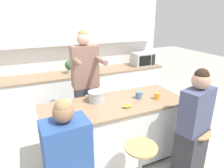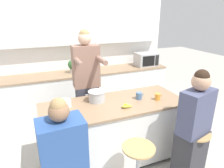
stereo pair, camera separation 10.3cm
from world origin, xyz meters
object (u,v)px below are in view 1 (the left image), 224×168
Objects in this scene: coffee_cup_near at (157,96)px; potted_plant at (70,66)px; kitchen_island at (114,132)px; person_seated_near at (193,131)px; coffee_cup_far at (139,95)px; fruit_bowl at (64,105)px; banana_bunch at (127,106)px; person_cooking at (86,90)px; microwave at (143,59)px; cooking_pot at (97,96)px; bar_stool_rightmost at (192,152)px.

potted_plant is at bearing 116.46° from coffee_cup_near.
coffee_cup_near reaches higher than kitchen_island.
person_seated_near reaches higher than kitchen_island.
kitchen_island is at bearing 168.72° from coffee_cup_near.
coffee_cup_near is 0.26m from coffee_cup_far.
fruit_bowl is 1.69× the size of coffee_cup_far.
banana_bunch reaches higher than kitchen_island.
person_cooking is 3.91× the size of microwave.
microwave reaches higher than potted_plant.
kitchen_island is 7.44× the size of potted_plant.
fruit_bowl is at bearing -179.21° from cooking_pot.
cooking_pot is at bearing -88.42° from potted_plant.
kitchen_island is 1.05m from bar_stool_rightmost.
person_seated_near is (0.76, -0.69, 0.22)m from kitchen_island.
kitchen_island is 18.19× the size of coffee_cup_near.
person_cooking is at bearing -150.10° from microwave.
person_seated_near is 5.62× the size of potted_plant.
cooking_pot reaches higher than coffee_cup_far.
person_cooking is (-1.00, 1.30, 0.55)m from bar_stool_rightmost.
bar_stool_rightmost is 2.61× the size of potted_plant.
coffee_cup_far is (-0.38, 0.68, 0.28)m from person_seated_near.
fruit_bowl is 0.43× the size of microwave.
bar_stool_rightmost is at bearing -73.39° from coffee_cup_near.
potted_plant reaches higher than kitchen_island.
cooking_pot is 2.76× the size of coffee_cup_far.
coffee_cup_far is at bearing -43.89° from person_cooking.
bar_stool_rightmost is at bearing -37.25° from banana_bunch.
coffee_cup_near is (-0.17, 0.58, 0.58)m from bar_stool_rightmost.
potted_plant reaches higher than fruit_bowl.
fruit_bowl is at bearing 167.95° from coffee_cup_near.
person_cooking is 0.99m from potted_plant.
bar_stool_rightmost is 6.39× the size of coffee_cup_near.
person_cooking reaches higher than coffee_cup_near.
person_cooking reaches higher than bar_stool_rightmost.
coffee_cup_near is at bearing -39.73° from person_cooking.
microwave is (0.64, 2.23, 0.70)m from bar_stool_rightmost.
potted_plant is at bearing 98.77° from person_seated_near.
microwave is (1.42, 1.53, 0.61)m from kitchen_island.
fruit_bowl is at bearing 134.38° from person_seated_near.
person_seated_near is 9.29× the size of banana_bunch.
person_seated_near is at bearing -106.50° from microwave.
person_cooking is at bearing 139.12° from coffee_cup_near.
potted_plant is at bearing 178.74° from microwave.
banana_bunch is at bearing -62.87° from kitchen_island.
banana_bunch is at bearing -67.06° from person_cooking.
kitchen_island is at bearing 122.88° from person_seated_near.
coffee_cup_near is at bearing 6.41° from banana_bunch.
coffee_cup_near is 0.52m from banana_bunch.
cooking_pot is at bearing 123.61° from person_seated_near.
coffee_cup_far is 0.45× the size of potted_plant.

